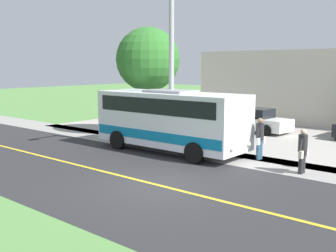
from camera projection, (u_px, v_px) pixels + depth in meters
ground_plane at (157, 185)px, 13.70m from camera, size 120.00×120.00×0.00m
road_surface at (157, 185)px, 13.70m from camera, size 8.00×100.00×0.01m
sidewalk at (236, 158)px, 17.65m from camera, size 2.40×100.00×0.01m
road_centre_line at (157, 185)px, 13.70m from camera, size 0.16×100.00×0.00m
shuttle_bus_front at (171, 118)px, 18.92m from camera, size 2.75×7.55×2.91m
pedestrian_with_bags at (303, 150)px, 15.05m from camera, size 0.72×0.34×1.71m
pedestrian_waiting at (260, 137)px, 17.32m from camera, size 0.72×0.34×1.81m
street_light_pole at (170, 63)px, 19.00m from camera, size 1.97×0.24×7.50m
parked_car_near at (254, 120)px, 24.89m from camera, size 2.25×4.51×1.45m
tree_curbside at (148, 60)px, 23.25m from camera, size 3.69×3.69×6.24m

